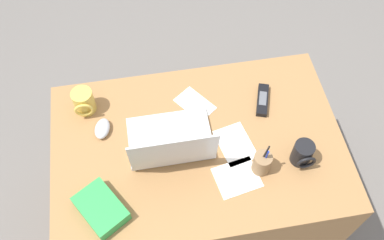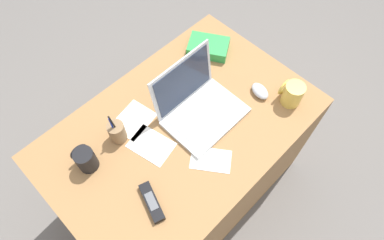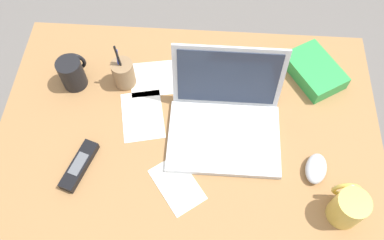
% 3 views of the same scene
% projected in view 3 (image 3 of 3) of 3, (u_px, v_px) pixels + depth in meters
% --- Properties ---
extents(ground_plane, '(6.00, 6.00, 0.00)m').
position_uv_depth(ground_plane, '(190.00, 199.00, 1.86)').
color(ground_plane, slate).
extents(desk, '(1.18, 0.78, 0.72)m').
position_uv_depth(desk, '(190.00, 170.00, 1.54)').
color(desk, '#9E7042').
rests_on(desk, ground).
extents(laptop, '(0.34, 0.28, 0.25)m').
position_uv_depth(laptop, '(225.00, 119.00, 1.18)').
color(laptop, silver).
rests_on(laptop, desk).
extents(computer_mouse, '(0.08, 0.11, 0.04)m').
position_uv_depth(computer_mouse, '(316.00, 169.00, 1.14)').
color(computer_mouse, silver).
rests_on(computer_mouse, desk).
extents(coffee_mug_white, '(0.09, 0.10, 0.11)m').
position_uv_depth(coffee_mug_white, '(348.00, 207.00, 1.04)').
color(coffee_mug_white, '#E0BC4C').
rests_on(coffee_mug_white, desk).
extents(coffee_mug_tall, '(0.08, 0.09, 0.11)m').
position_uv_depth(coffee_mug_tall, '(72.00, 72.00, 1.26)').
color(coffee_mug_tall, black).
rests_on(coffee_mug_tall, desk).
extents(cordless_phone, '(0.09, 0.16, 0.03)m').
position_uv_depth(cordless_phone, '(79.00, 165.00, 1.15)').
color(cordless_phone, black).
rests_on(cordless_phone, desk).
extents(pen_holder, '(0.07, 0.07, 0.18)m').
position_uv_depth(pen_holder, '(124.00, 73.00, 1.26)').
color(pen_holder, olive).
rests_on(pen_holder, desk).
extents(snack_bag, '(0.21, 0.23, 0.05)m').
position_uv_depth(snack_bag, '(314.00, 71.00, 1.30)').
color(snack_bag, green).
rests_on(snack_bag, desk).
extents(paper_note_near_laptop, '(0.16, 0.20, 0.00)m').
position_uv_depth(paper_note_near_laptop, '(143.00, 115.00, 1.24)').
color(paper_note_near_laptop, white).
rests_on(paper_note_near_laptop, desk).
extents(paper_note_left, '(0.19, 0.17, 0.00)m').
position_uv_depth(paper_note_left, '(156.00, 78.00, 1.31)').
color(paper_note_left, white).
rests_on(paper_note_left, desk).
extents(paper_note_right, '(0.18, 0.19, 0.00)m').
position_uv_depth(paper_note_right, '(177.00, 185.00, 1.13)').
color(paper_note_right, white).
rests_on(paper_note_right, desk).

